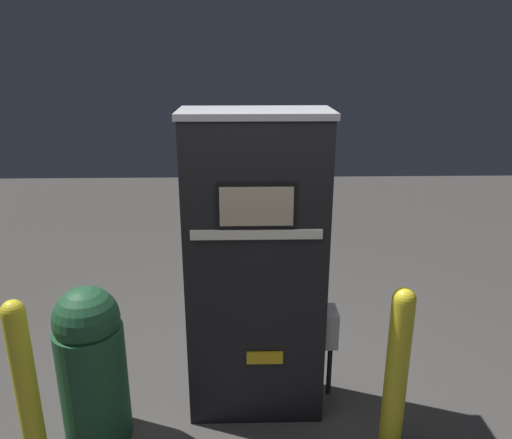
{
  "coord_description": "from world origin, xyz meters",
  "views": [
    {
      "loc": [
        -0.07,
        -2.75,
        2.37
      ],
      "look_at": [
        0.0,
        0.11,
        1.41
      ],
      "focal_mm": 35.0,
      "sensor_mm": 36.0,
      "label": 1
    }
  ],
  "objects": [
    {
      "name": "ground_plane",
      "position": [
        0.0,
        0.0,
        0.0
      ],
      "size": [
        14.0,
        14.0,
        0.0
      ],
      "primitive_type": "plane",
      "color": "#423F3D"
    },
    {
      "name": "gas_pump",
      "position": [
        0.0,
        0.21,
        1.03
      ],
      "size": [
        0.99,
        0.46,
        2.06
      ],
      "color": "black",
      "rests_on": "ground_plane"
    },
    {
      "name": "trash_bin",
      "position": [
        -1.02,
        -0.08,
        0.54
      ],
      "size": [
        0.42,
        0.42,
        1.06
      ],
      "color": "#1E4C2D",
      "rests_on": "ground_plane"
    },
    {
      "name": "safety_bollard",
      "position": [
        0.84,
        -0.2,
        0.57
      ],
      "size": [
        0.14,
        0.14,
        1.1
      ],
      "color": "yellow",
      "rests_on": "ground_plane"
    },
    {
      "name": "safety_bollard_far",
      "position": [
        -1.34,
        -0.3,
        0.57
      ],
      "size": [
        0.13,
        0.13,
        1.1
      ],
      "color": "yellow",
      "rests_on": "ground_plane"
    }
  ]
}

